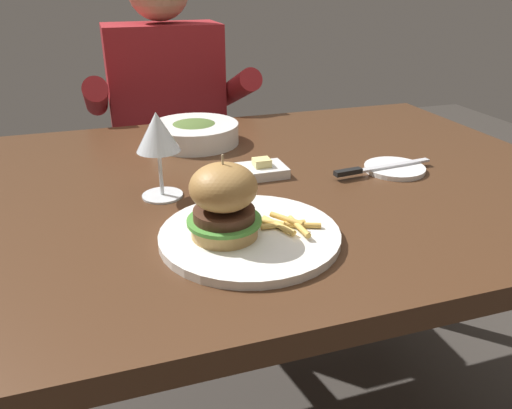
% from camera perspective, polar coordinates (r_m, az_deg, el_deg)
% --- Properties ---
extents(dining_table, '(1.39, 0.95, 0.74)m').
position_cam_1_polar(dining_table, '(1.04, -1.45, -1.21)').
color(dining_table, '#472B19').
rests_on(dining_table, ground).
extents(main_plate, '(0.28, 0.28, 0.01)m').
position_cam_1_polar(main_plate, '(0.78, -0.72, -3.55)').
color(main_plate, white).
rests_on(main_plate, dining_table).
extents(burger_sandwich, '(0.11, 0.11, 0.13)m').
position_cam_1_polar(burger_sandwich, '(0.74, -3.71, 0.42)').
color(burger_sandwich, tan).
rests_on(burger_sandwich, main_plate).
extents(fries_pile, '(0.12, 0.10, 0.02)m').
position_cam_1_polar(fries_pile, '(0.78, 3.26, -2.20)').
color(fries_pile, gold).
rests_on(fries_pile, main_plate).
extents(wine_glass, '(0.08, 0.08, 0.16)m').
position_cam_1_polar(wine_glass, '(0.91, -11.19, 7.76)').
color(wine_glass, silver).
rests_on(wine_glass, dining_table).
extents(bread_plate, '(0.13, 0.13, 0.01)m').
position_cam_1_polar(bread_plate, '(1.09, 15.55, 3.99)').
color(bread_plate, white).
rests_on(bread_plate, dining_table).
extents(table_knife, '(0.23, 0.04, 0.01)m').
position_cam_1_polar(table_knife, '(1.06, 13.41, 4.07)').
color(table_knife, silver).
rests_on(table_knife, bread_plate).
extents(butter_dish, '(0.10, 0.08, 0.04)m').
position_cam_1_polar(butter_dish, '(1.03, 0.66, 3.98)').
color(butter_dish, white).
rests_on(butter_dish, dining_table).
extents(soup_bowl, '(0.21, 0.21, 0.06)m').
position_cam_1_polar(soup_bowl, '(1.24, -7.05, 8.16)').
color(soup_bowl, white).
rests_on(soup_bowl, dining_table).
extents(diner_person, '(0.51, 0.36, 1.18)m').
position_cam_1_polar(diner_person, '(1.75, -9.77, 6.01)').
color(diner_person, '#282833').
rests_on(diner_person, ground).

